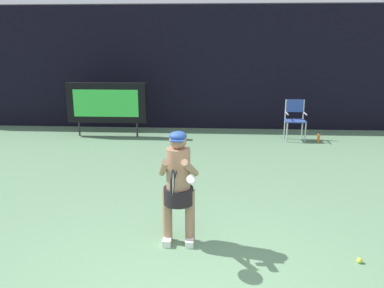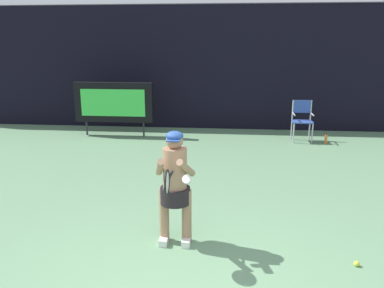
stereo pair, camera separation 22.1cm
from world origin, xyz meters
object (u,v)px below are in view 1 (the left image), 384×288
object	(u,v)px
tennis_player	(178,183)
tennis_ball_loose	(359,260)
umpire_chair	(295,117)
tennis_racket	(173,182)
water_bottle	(319,138)
scoreboard	(107,103)

from	to	relation	value
tennis_player	tennis_ball_loose	bearing A→B (deg)	-9.53
tennis_ball_loose	umpire_chair	bearing A→B (deg)	86.83
umpire_chair	tennis_racket	distance (m)	6.92
umpire_chair	water_bottle	distance (m)	0.82
umpire_chair	water_bottle	bearing A→B (deg)	-23.46
scoreboard	tennis_ball_loose	bearing A→B (deg)	-52.94
water_bottle	tennis_player	xyz separation A→B (m)	(-3.19, -5.62, 0.72)
umpire_chair	tennis_ball_loose	distance (m)	6.29
scoreboard	tennis_racket	size ratio (longest dim) A/B	3.65
umpire_chair	tennis_player	xyz separation A→B (m)	(-2.59, -5.88, 0.22)
scoreboard	tennis_ball_loose	distance (m)	8.02
water_bottle	tennis_player	size ratio (longest dim) A/B	0.17
tennis_player	scoreboard	bearing A→B (deg)	113.18
scoreboard	umpire_chair	bearing A→B (deg)	-1.12
water_bottle	tennis_racket	bearing A→B (deg)	-117.54
water_bottle	tennis_ball_loose	size ratio (longest dim) A/B	3.90
scoreboard	tennis_ball_loose	size ratio (longest dim) A/B	32.35
tennis_player	tennis_ball_loose	xyz separation A→B (m)	(2.24, -0.38, -0.81)
water_bottle	tennis_ball_loose	xyz separation A→B (m)	(-0.94, -6.00, -0.09)
water_bottle	scoreboard	bearing A→B (deg)	176.41
umpire_chair	scoreboard	bearing A→B (deg)	178.88
umpire_chair	tennis_ball_loose	size ratio (longest dim) A/B	15.88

